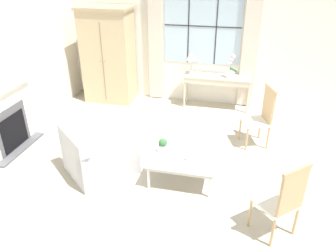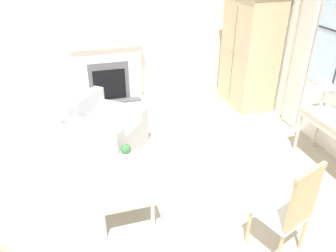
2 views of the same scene
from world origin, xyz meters
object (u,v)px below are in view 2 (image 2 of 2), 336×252
armoire (250,50)px  fireplace (108,69)px  potted_plant_small (126,152)px  coffee_table (121,181)px  pillar_candle (119,179)px  armchair_upholstered (106,132)px  table_lamp (327,83)px  side_chair_wooden (292,208)px

armoire → fireplace: bearing=-109.1°
armoire → potted_plant_small: (1.91, -2.66, -0.53)m
coffee_table → pillar_candle: bearing=-14.6°
armchair_upholstered → coffee_table: armchair_upholstered is taller
armchair_upholstered → pillar_candle: size_ratio=8.96×
fireplace → table_lamp: size_ratio=3.98×
fireplace → potted_plant_small: bearing=-3.0°
table_lamp → armoire: bearing=-175.8°
potted_plant_small → pillar_candle: size_ratio=1.63×
potted_plant_small → armoire: bearing=125.6°
armoire → side_chair_wooden: 3.66m
table_lamp → armchair_upholstered: (-0.94, -2.94, -0.82)m
armoire → armchair_upholstered: 3.05m
armchair_upholstered → side_chair_wooden: side_chair_wooden is taller
armoire → coffee_table: bearing=-51.3°
armchair_upholstered → table_lamp: bearing=72.2°
armoire → potted_plant_small: bearing=-54.4°
table_lamp → pillar_candle: 3.06m
fireplace → side_chair_wooden: fireplace is taller
armoire → armchair_upholstered: (0.92, -2.81, -0.77)m
armoire → armchair_upholstered: bearing=-71.9°
coffee_table → pillar_candle: (0.11, -0.03, 0.10)m
armchair_upholstered → potted_plant_small: armchair_upholstered is taller
fireplace → armchair_upholstered: (1.79, -0.29, -0.37)m
side_chair_wooden → armoire: bearing=158.2°
armoire → side_chair_wooden: size_ratio=1.93×
fireplace → armchair_upholstered: fireplace is taller
table_lamp → side_chair_wooden: table_lamp is taller
table_lamp → coffee_table: table_lamp is taller
pillar_candle → potted_plant_small: bearing=160.6°
coffee_table → pillar_candle: 0.15m
fireplace → coffee_table: fireplace is taller
side_chair_wooden → pillar_candle: size_ratio=7.68×
armchair_upholstered → armoire: bearing=108.1°
armchair_upholstered → side_chair_wooden: bearing=30.7°
armchair_upholstered → coffee_table: bearing=0.9°
potted_plant_small → pillar_candle: (0.43, -0.15, -0.06)m
armoire → potted_plant_small: 3.32m
coffee_table → potted_plant_small: potted_plant_small is taller
table_lamp → side_chair_wooden: (1.51, -1.49, -0.51)m
table_lamp → pillar_candle: size_ratio=3.45×
fireplace → potted_plant_small: size_ratio=8.42×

